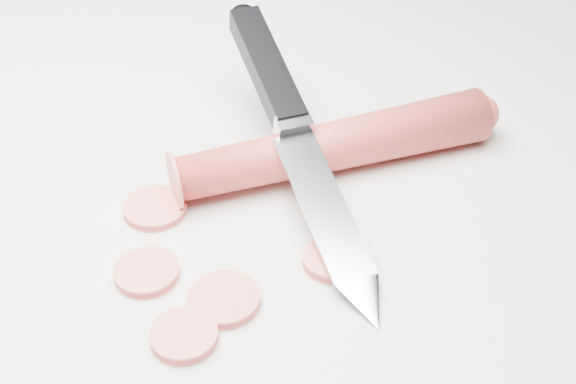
# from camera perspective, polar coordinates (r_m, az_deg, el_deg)

# --- Properties ---
(ground) EXTENTS (2.40, 2.40, 0.00)m
(ground) POSITION_cam_1_polar(r_m,az_deg,el_deg) (0.48, -6.75, -0.94)
(ground) COLOR silver
(ground) RESTS_ON ground
(carrot) EXTENTS (0.19, 0.13, 0.03)m
(carrot) POSITION_cam_1_polar(r_m,az_deg,el_deg) (0.50, 3.35, 3.31)
(carrot) COLOR #B82E2A
(carrot) RESTS_ON ground
(carrot_slice_0) EXTENTS (0.03, 0.03, 0.01)m
(carrot_slice_0) POSITION_cam_1_polar(r_m,az_deg,el_deg) (0.41, -7.41, -10.10)
(carrot_slice_0) COLOR #EF6A58
(carrot_slice_0) RESTS_ON ground
(carrot_slice_1) EXTENTS (0.03, 0.03, 0.01)m
(carrot_slice_1) POSITION_cam_1_polar(r_m,az_deg,el_deg) (0.44, -10.02, -5.66)
(carrot_slice_1) COLOR #EF6A58
(carrot_slice_1) RESTS_ON ground
(carrot_slice_2) EXTENTS (0.03, 0.03, 0.01)m
(carrot_slice_2) POSITION_cam_1_polar(r_m,az_deg,el_deg) (0.44, 3.11, -4.84)
(carrot_slice_2) COLOR #EF6A58
(carrot_slice_2) RESTS_ON ground
(carrot_slice_3) EXTENTS (0.04, 0.04, 0.01)m
(carrot_slice_3) POSITION_cam_1_polar(r_m,az_deg,el_deg) (0.48, -9.44, -1.14)
(carrot_slice_3) COLOR #EF6A58
(carrot_slice_3) RESTS_ON ground
(carrot_slice_4) EXTENTS (0.04, 0.04, 0.01)m
(carrot_slice_4) POSITION_cam_1_polar(r_m,az_deg,el_deg) (0.42, -4.58, -7.61)
(carrot_slice_4) COLOR #EF6A58
(carrot_slice_4) RESTS_ON ground
(kitchen_knife) EXTENTS (0.15, 0.22, 0.07)m
(kitchen_knife) POSITION_cam_1_polar(r_m,az_deg,el_deg) (0.47, 0.97, 3.68)
(kitchen_knife) COLOR #B9BBC0
(kitchen_knife) RESTS_ON ground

